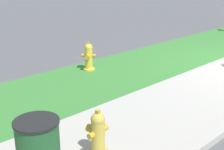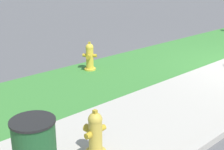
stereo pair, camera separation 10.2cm
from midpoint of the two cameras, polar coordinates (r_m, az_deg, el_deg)
name	(u,v)px [view 1 (the left image)]	position (r m, az deg, el deg)	size (l,w,h in m)	color
grass_verge	(182,52)	(10.52, 12.33, 4.14)	(18.00, 2.60, 0.01)	#387A33
fire_hydrant_across_street	(98,133)	(4.63, -3.26, -10.62)	(0.39, 0.36, 0.72)	gold
fire_hydrant_near_corner	(89,57)	(8.38, -4.62, 3.35)	(0.35, 0.36, 0.78)	gold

